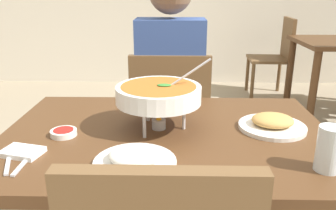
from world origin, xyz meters
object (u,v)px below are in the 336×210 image
at_px(chair_diner_main, 170,120).
at_px(drink_glass, 329,151).
at_px(dining_table_main, 167,162).
at_px(rice_plate, 135,159).
at_px(diner_main, 170,78).
at_px(chair_bg_right, 277,53).
at_px(curry_bowl, 159,95).
at_px(sauce_dish, 64,132).
at_px(appetizer_plate, 272,123).

xyz_separation_m(chair_diner_main, drink_glass, (0.45, -0.94, 0.29)).
distance_m(dining_table_main, rice_plate, 0.29).
xyz_separation_m(chair_diner_main, diner_main, (0.00, 0.03, 0.24)).
height_order(dining_table_main, rice_plate, rice_plate).
height_order(diner_main, chair_bg_right, diner_main).
distance_m(curry_bowl, rice_plate, 0.30).
relative_size(diner_main, sauce_dish, 14.56).
distance_m(rice_plate, chair_bg_right, 3.32).
bearing_deg(curry_bowl, appetizer_plate, 1.23).
relative_size(appetizer_plate, chair_bg_right, 0.27).
xyz_separation_m(drink_glass, chair_bg_right, (0.73, 3.08, -0.29)).
relative_size(curry_bowl, rice_plate, 1.39).
distance_m(drink_glass, chair_bg_right, 3.17).
xyz_separation_m(dining_table_main, sauce_dish, (-0.36, -0.04, 0.13)).
bearing_deg(sauce_dish, appetizer_plate, 6.04).
bearing_deg(chair_diner_main, chair_bg_right, 60.95).
height_order(curry_bowl, chair_bg_right, curry_bowl).
bearing_deg(drink_glass, diner_main, 114.96).
relative_size(rice_plate, sauce_dish, 2.67).
height_order(appetizer_plate, chair_bg_right, chair_bg_right).
height_order(diner_main, curry_bowl, diner_main).
bearing_deg(sauce_dish, chair_diner_main, 63.82).
bearing_deg(curry_bowl, drink_glass, -30.60).
height_order(rice_plate, appetizer_plate, same).
xyz_separation_m(diner_main, chair_bg_right, (1.19, 2.10, -0.24)).
bearing_deg(dining_table_main, curry_bowl, 133.47).
distance_m(curry_bowl, drink_glass, 0.57).
relative_size(rice_plate, appetizer_plate, 1.00).
relative_size(sauce_dish, chair_bg_right, 0.10).
relative_size(dining_table_main, chair_bg_right, 1.29).
relative_size(dining_table_main, drink_glass, 8.91).
height_order(curry_bowl, appetizer_plate, curry_bowl).
bearing_deg(chair_diner_main, appetizer_plate, -59.59).
xyz_separation_m(dining_table_main, rice_plate, (-0.09, -0.24, 0.14)).
relative_size(chair_diner_main, appetizer_plate, 3.75).
relative_size(diner_main, drink_glass, 10.08).
distance_m(dining_table_main, diner_main, 0.73).
xyz_separation_m(diner_main, rice_plate, (-0.09, -0.96, 0.01)).
distance_m(appetizer_plate, drink_glass, 0.31).
height_order(appetizer_plate, drink_glass, drink_glass).
bearing_deg(dining_table_main, rice_plate, -109.63).
distance_m(dining_table_main, drink_glass, 0.55).
bearing_deg(chair_bg_right, appetizer_plate, -106.17).
xyz_separation_m(sauce_dish, drink_glass, (0.81, -0.22, 0.05)).
height_order(dining_table_main, chair_bg_right, chair_bg_right).
distance_m(chair_diner_main, curry_bowl, 0.75).
bearing_deg(rice_plate, curry_bowl, 78.44).
bearing_deg(chair_diner_main, sauce_dish, -116.18).
bearing_deg(curry_bowl, rice_plate, -101.56).
relative_size(chair_diner_main, rice_plate, 3.75).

